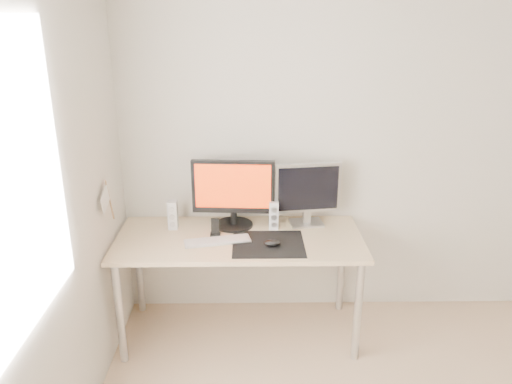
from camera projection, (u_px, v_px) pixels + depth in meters
name	position (u px, v px, depth m)	size (l,w,h in m)	color
wall_back	(375.00, 145.00, 3.42)	(3.50, 3.50, 0.00)	silver
mousepad	(268.00, 244.00, 3.14)	(0.45, 0.40, 0.00)	black
mouse	(272.00, 243.00, 3.10)	(0.10, 0.06, 0.04)	black
desk	(239.00, 248.00, 3.27)	(1.60, 0.70, 0.73)	#D1B587
main_monitor	(233.00, 191.00, 3.32)	(0.55, 0.28, 0.47)	black
second_monitor	(308.00, 191.00, 3.36)	(0.45, 0.19, 0.43)	silver
speaker_left	(173.00, 215.00, 3.34)	(0.06, 0.08, 0.19)	silver
speaker_right	(274.00, 215.00, 3.34)	(0.06, 0.08, 0.19)	white
keyboard	(218.00, 241.00, 3.17)	(0.44, 0.20, 0.02)	silver
phone_dock	(215.00, 230.00, 3.25)	(0.07, 0.06, 0.12)	black
pennant	(107.00, 199.00, 2.99)	(0.01, 0.23, 0.29)	#A57F54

